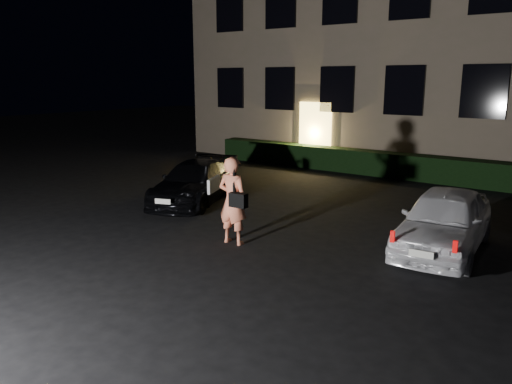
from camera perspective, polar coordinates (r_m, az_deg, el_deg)
The scene contains 6 objects.
ground at distance 9.60m, azimuth -8.09°, elevation -8.08°, with size 80.00×80.00×0.00m, color black.
building at distance 22.41m, azimuth 20.86°, elevation 18.70°, with size 20.00×8.11×12.00m.
hedge at distance 18.25m, azimuth 15.58°, elevation 2.97°, with size 15.00×0.70×0.85m, color black.
sedan at distance 14.10m, azimuth -7.04°, elevation 1.10°, with size 2.84×4.17×1.12m.
hatch at distance 10.71m, azimuth 20.72°, elevation -3.05°, with size 1.78×3.80×1.26m.
man at distance 10.38m, azimuth -2.65°, elevation -0.98°, with size 0.78×0.49×1.86m.
Camera 1 is at (6.35, -6.35, 3.41)m, focal length 35.00 mm.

